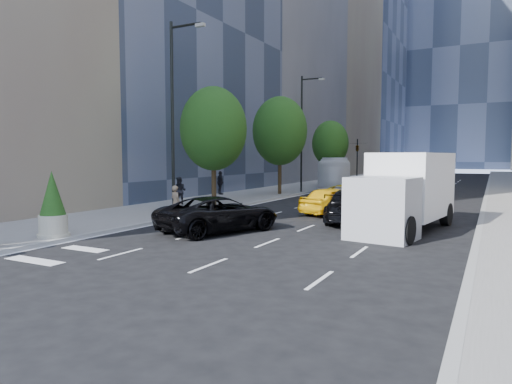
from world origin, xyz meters
The scene contains 22 objects.
ground centered at (0.00, 0.00, 0.00)m, with size 160.00×160.00×0.00m, color black.
sidewalk_left centered at (-9.00, 30.00, 0.07)m, with size 6.00×120.00×0.15m, color slate.
tower_left_mid centered at (-22.00, 42.00, 22.50)m, with size 20.00×24.00×45.00m, color #5C5D61.
tower_left_end centered at (-22.00, 92.00, 30.00)m, with size 20.00×28.00×60.00m, color #313B4D.
lamp_near centered at (-6.32, 4.00, 5.81)m, with size 2.13×0.22×10.00m.
lamp_far centered at (-6.32, 22.00, 5.81)m, with size 2.13×0.22×10.00m.
tree_near centered at (-7.20, 9.00, 4.97)m, with size 4.20×4.20×7.46m.
tree_mid centered at (-7.20, 19.00, 5.32)m, with size 4.50×4.50×7.99m.
tree_far centered at (-7.20, 32.00, 4.62)m, with size 3.90×3.90×6.92m.
traffic_signal centered at (-6.40, 40.00, 4.23)m, with size 2.48×0.53×5.20m.
skateboarder centered at (-5.60, 3.00, 0.85)m, with size 0.62×0.40×1.69m, color #7F6A4F.
black_sedan_lincoln centered at (-2.00, 1.36, 0.77)m, with size 2.56×5.56×1.55m, color black.
black_sedan_mercedes centered at (2.35, 6.83, 0.82)m, with size 2.31×5.68×1.65m, color black.
taxi_a centered at (0.50, 9.35, 0.78)m, with size 1.84×4.57×1.56m, color #E9AE0C.
taxi_b centered at (3.30, 10.54, 0.82)m, with size 1.73×4.97×1.64m, color #E8AF0C.
taxi_c centered at (0.50, 13.00, 0.74)m, with size 2.46×5.33×1.48m, color #CEB90A.
taxi_d centered at (1.23, 19.09, 0.71)m, with size 2.00×4.93×1.43m, color #FF9B0D.
city_bus centered at (-4.80, 26.31, 1.57)m, with size 2.63×11.25×3.13m, color silver.
box_truck centered at (5.05, 5.38, 1.73)m, with size 3.60×7.43×3.41m.
pedestrian_a centered at (-9.49, 8.49, 1.04)m, with size 0.86×0.67×1.77m, color black.
pedestrian_b centered at (-11.20, 16.16, 1.11)m, with size 1.12×0.47×1.91m, color black.
planter_shrub centered at (-6.60, -3.38, 1.37)m, with size 1.07×1.07×2.56m.
Camera 1 is at (8.46, -15.25, 3.27)m, focal length 32.00 mm.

